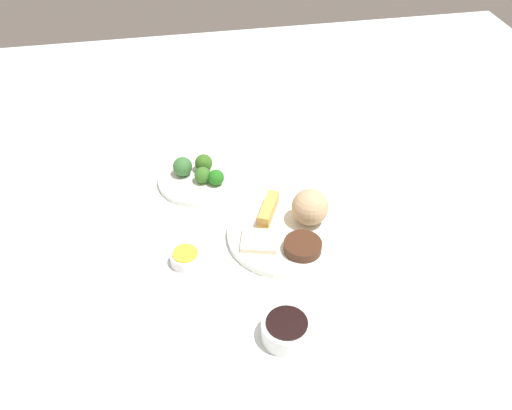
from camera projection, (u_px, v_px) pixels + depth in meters
name	position (u px, v px, depth m)	size (l,w,h in m)	color
tabletop	(279.00, 238.00, 1.21)	(2.20, 2.20, 0.02)	white
main_plate	(285.00, 234.00, 1.20)	(0.25, 0.25, 0.02)	white
rice_scoop	(310.00, 207.00, 1.19)	(0.08, 0.08, 0.08)	tan
spring_roll	(268.00, 209.00, 1.22)	(0.10, 0.03, 0.03)	gold
crab_rangoon_wonton	(259.00, 241.00, 1.16)	(0.08, 0.07, 0.01)	beige
stir_fry_heap	(303.00, 246.00, 1.14)	(0.08, 0.08, 0.02)	#432616
broccoli_plate	(200.00, 178.00, 1.35)	(0.21, 0.21, 0.01)	white
broccoli_floret_0	(203.00, 175.00, 1.31)	(0.04, 0.04, 0.04)	#376E24
broccoli_floret_1	(204.00, 163.00, 1.35)	(0.04, 0.04, 0.04)	#35661F
broccoli_floret_2	(183.00, 167.00, 1.33)	(0.05, 0.05, 0.05)	#386E36
broccoli_floret_3	(216.00, 177.00, 1.31)	(0.04, 0.04, 0.04)	#22711C
soy_sauce_bowl	(286.00, 330.00, 0.99)	(0.09, 0.09, 0.04)	white
soy_sauce_bowl_liquid	(287.00, 323.00, 0.98)	(0.08, 0.08, 0.00)	black
sauce_ramekin_hot_mustard	(186.00, 258.00, 1.14)	(0.06, 0.06, 0.02)	white
sauce_ramekin_hot_mustard_liquid	(185.00, 253.00, 1.13)	(0.05, 0.05, 0.00)	yellow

